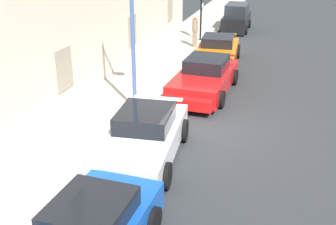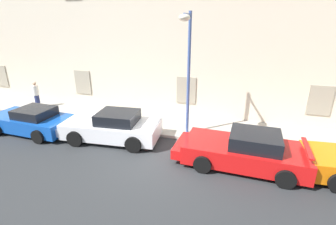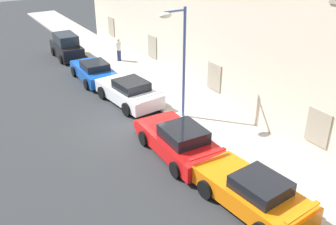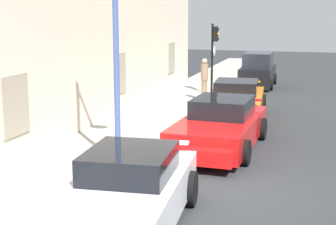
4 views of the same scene
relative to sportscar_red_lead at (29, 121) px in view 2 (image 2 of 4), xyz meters
The scene contains 8 objects.
ground_plane 7.16m from the sportscar_red_lead, ahead, with size 80.00×80.00×0.00m, color #2B2D30.
sidewalk 7.62m from the sportscar_red_lead, 21.20° to the left, with size 60.00×3.05×0.14m, color #A8A399.
building_facade 10.84m from the sportscar_red_lead, 40.24° to the left, with size 33.77×3.95×12.27m.
sportscar_red_lead is the anchor object (origin of this frame).
sportscar_yellow_flank 4.32m from the sportscar_red_lead, ahead, with size 4.93×2.42×1.40m.
sportscar_white_middle 10.25m from the sportscar_red_lead, ahead, with size 5.00×2.35×1.41m.
street_lamp 8.55m from the sportscar_red_lead, 10.15° to the left, with size 0.44×1.42×5.54m.
pedestrian_admiring 3.64m from the sportscar_red_lead, 127.14° to the left, with size 0.36×0.36×1.62m.
Camera 2 is at (2.91, -8.26, 5.28)m, focal length 26.56 mm.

